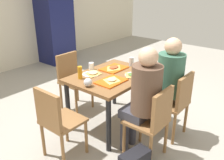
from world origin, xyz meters
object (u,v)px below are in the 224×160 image
object	(u,v)px
main_table	(112,82)
pizza_slice_b	(114,67)
plastic_cup_b	(135,77)
soda_can	(131,62)
tray_red_near	(111,81)
drink_fridge	(55,22)
plastic_cup_a	(91,66)
pizza_slice_a	(112,80)
foil_bundle	(88,82)
tray_red_far	(114,68)
pizza_slice_c	(93,73)
pizza_slice_d	(133,75)
chair_near_right	(176,101)
paper_plate_center	(91,74)
chair_far_side	(72,77)
chair_left_end	(57,119)
chair_near_left	(153,119)
person_in_brown_jacket	(167,79)
paper_plate_near_edge	(133,75)
condiment_bottle	(80,73)
person_in_red	(143,94)

from	to	relation	value
main_table	pizza_slice_b	size ratio (longest dim) A/B	4.54
plastic_cup_b	soda_can	world-z (taller)	soda_can
tray_red_near	drink_fridge	xyz separation A→B (m)	(1.55, 2.99, 0.21)
plastic_cup_a	drink_fridge	distance (m)	2.87
tray_red_near	pizza_slice_a	world-z (taller)	pizza_slice_a
foil_bundle	drink_fridge	world-z (taller)	drink_fridge
tray_red_far	soda_can	distance (m)	0.29
tray_red_far	plastic_cup_a	world-z (taller)	plastic_cup_a
pizza_slice_c	soda_can	size ratio (longest dim) A/B	2.30
tray_red_far	pizza_slice_d	xyz separation A→B (m)	(-0.06, -0.36, 0.01)
chair_near_right	paper_plate_center	size ratio (longest dim) A/B	3.88
tray_red_near	plastic_cup_b	distance (m)	0.30
plastic_cup_b	drink_fridge	world-z (taller)	drink_fridge
chair_near_right	chair_far_side	world-z (taller)	same
pizza_slice_a	drink_fridge	xyz separation A→B (m)	(1.54, 2.99, 0.20)
plastic_cup_a	chair_far_side	bearing A→B (deg)	86.51
chair_left_end	chair_near_left	bearing A→B (deg)	-50.28
person_in_brown_jacket	pizza_slice_b	world-z (taller)	person_in_brown_jacket
tray_red_near	pizza_slice_a	size ratio (longest dim) A/B	1.45
chair_left_end	foil_bundle	bearing A→B (deg)	-2.49
chair_far_side	foil_bundle	xyz separation A→B (m)	(-0.46, -0.81, 0.28)
chair_far_side	pizza_slice_b	distance (m)	0.74
pizza_slice_a	pizza_slice_b	world-z (taller)	same
chair_near_left	person_in_brown_jacket	world-z (taller)	person_in_brown_jacket
pizza_slice_b	pizza_slice_d	distance (m)	0.36
plastic_cup_b	chair_far_side	bearing A→B (deg)	91.37
person_in_brown_jacket	pizza_slice_c	bearing A→B (deg)	115.25
tray_red_near	pizza_slice_b	distance (m)	0.46
person_in_brown_jacket	pizza_slice_b	bearing A→B (deg)	96.50
tray_red_far	paper_plate_near_edge	bearing A→B (deg)	-94.51
pizza_slice_c	plastic_cup_b	bearing A→B (deg)	-73.80
pizza_slice_a	foil_bundle	xyz separation A→B (m)	(-0.29, 0.12, 0.03)
tray_red_near	pizza_slice_a	xyz separation A→B (m)	(0.02, 0.00, 0.02)
paper_plate_center	pizza_slice_c	size ratio (longest dim) A/B	0.79
pizza_slice_a	chair_near_right	bearing A→B (deg)	-55.46
chair_left_end	pizza_slice_b	xyz separation A→B (m)	(1.11, 0.12, 0.25)
chair_left_end	condiment_bottle	distance (m)	0.69
chair_far_side	condiment_bottle	world-z (taller)	condiment_bottle
paper_plate_center	pizza_slice_b	world-z (taller)	pizza_slice_b
main_table	soda_can	xyz separation A→B (m)	(0.46, 0.02, 0.16)
pizza_slice_d	paper_plate_center	bearing A→B (deg)	122.64
plastic_cup_b	tray_red_far	bearing A→B (deg)	70.72
chair_near_left	plastic_cup_b	bearing A→B (deg)	56.12
pizza_slice_b	plastic_cup_a	xyz separation A→B (m)	(-0.21, 0.22, 0.03)
soda_can	pizza_slice_c	bearing A→B (deg)	162.20
person_in_red	pizza_slice_c	size ratio (longest dim) A/B	4.51
main_table	chair_near_left	xyz separation A→B (m)	(-0.27, -0.79, -0.13)
paper_plate_center	pizza_slice_b	size ratio (longest dim) A/B	0.92
chair_near_left	chair_far_side	xyz separation A→B (m)	(0.27, 1.58, 0.00)
main_table	person_in_brown_jacket	xyz separation A→B (m)	(0.27, -0.65, 0.12)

